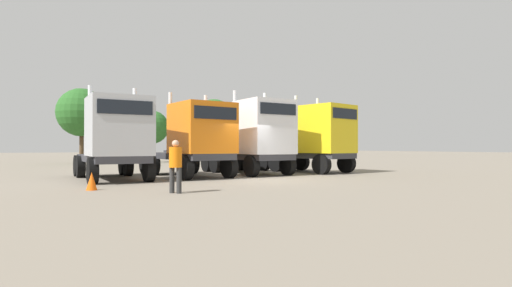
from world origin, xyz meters
The scene contains 10 objects.
ground centered at (0.00, 0.00, 0.00)m, with size 200.00×200.00×0.00m, color gray.
semi_truck_silver centered at (-5.62, 2.71, 1.84)m, with size 2.65×6.33×4.12m.
semi_truck_orange centered at (-1.95, 2.90, 1.85)m, with size 3.21×6.45×4.06m.
semi_truck_white centered at (1.56, 3.13, 1.99)m, with size 2.96×6.27×4.42m.
semi_truck_yellow centered at (5.42, 3.01, 1.98)m, with size 3.76×6.12×4.35m.
visitor_in_hivis centered at (-4.79, -3.04, 0.97)m, with size 0.55×0.55×1.67m.
traffic_cone_near centered at (-7.00, -0.83, 0.30)m, with size 0.36×0.36×0.61m, color #F2590C.
oak_far_left centered at (-5.03, 23.16, 4.45)m, with size 4.21×4.21×6.57m.
oak_far_centre centered at (0.98, 22.60, 3.27)m, with size 3.11×3.11×4.84m.
oak_far_right centered at (6.87, 21.72, 4.15)m, with size 3.95×3.95×6.14m.
Camera 1 is at (-8.72, -15.58, 1.46)m, focal length 28.79 mm.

